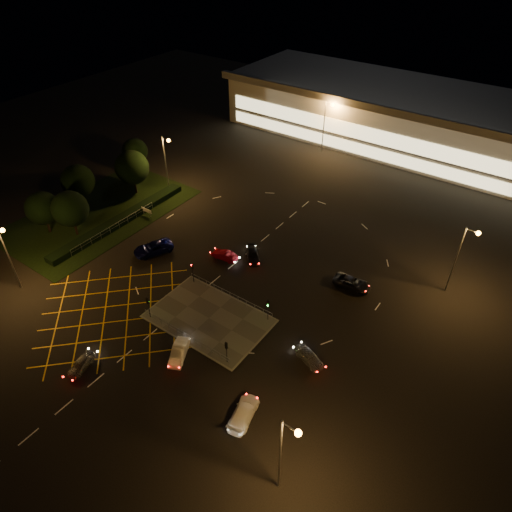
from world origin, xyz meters
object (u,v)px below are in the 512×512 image
Objects in this scene: car_circ_red at (225,255)px; car_east_grey at (352,283)px; car_left_blue at (153,248)px; car_approach_white at (244,413)px; signal_nw at (192,269)px; signal_se at (226,348)px; car_near_silver at (81,364)px; car_far_dkgrey at (253,255)px; car_right_silver at (309,357)px; signal_sw at (148,303)px; signal_ne at (268,306)px; car_queue_white at (179,352)px.

car_circ_red is 18.18m from car_east_grey.
car_left_blue reaches higher than car_approach_white.
car_circ_red is (0.18, 6.43, -1.73)m from signal_nw.
car_approach_white is (5.51, -4.36, -1.67)m from signal_se.
car_near_silver is at bearing -41.16° from car_left_blue.
car_far_dkgrey is 0.87× the size of car_approach_white.
car_right_silver reaches higher than car_circ_red.
signal_sw is 0.55× the size of car_left_blue.
car_approach_white is (14.11, -21.16, 0.09)m from car_far_dkgrey.
signal_nw reaches higher than car_right_silver.
signal_ne is 0.75× the size of car_far_dkgrey.
car_left_blue reaches higher than car_queue_white.
signal_sw is 13.39m from car_left_blue.
car_right_silver is at bearing -78.15° from car_far_dkgrey.
signal_nw is 6.66m from car_circ_red.
car_near_silver is at bearing 86.76° from signal_sw.
car_approach_white is (-1.72, -9.84, 0.03)m from car_right_silver.
signal_ne is 13.57m from car_circ_red.
car_near_silver is (-12.55, -9.81, -1.75)m from signal_se.
car_right_silver is (28.43, -4.14, -0.12)m from car_left_blue.
car_approach_white is (-0.14, -23.79, 0.00)m from car_east_grey.
signal_sw is 0.88× the size of car_near_silver.
signal_nw is 0.81× the size of car_right_silver.
signal_ne is 21.85m from car_near_silver.
car_right_silver is at bearing 59.81° from car_circ_red.
car_far_dkgrey is (3.41, 8.81, -1.76)m from signal_nw.
signal_nw is at bearing 14.84° from car_left_blue.
car_far_dkgrey is 14.49m from car_east_grey.
signal_ne is at bearing 0.00° from signal_nw.
signal_ne is at bearing 37.52° from car_queue_white.
car_queue_white is 10.63m from car_approach_white.
signal_nw is at bearing 118.78° from car_east_grey.
signal_sw is at bearing 0.00° from signal_se.
signal_sw is at bearing -146.35° from signal_ne.
signal_se is 1.00× the size of signal_nw.
car_far_dkgrey is (-3.66, 19.21, -0.08)m from car_queue_white.
car_queue_white is at bearing -121.79° from car_far_dkgrey.
signal_nw is 0.75× the size of car_far_dkgrey.
signal_se is 1.00× the size of signal_ne.
car_queue_white is 18.18m from car_circ_red.
car_queue_white is 1.00× the size of car_far_dkgrey.
car_east_grey is 1.04× the size of car_approach_white.
car_east_grey is (17.65, 19.42, -1.67)m from signal_sw.
car_left_blue is 1.46× the size of car_circ_red.
signal_sw is 20.07m from car_right_silver.
car_queue_white is (7.06, -10.39, -1.67)m from signal_nw.
car_approach_white reaches higher than car_queue_white.
signal_ne reaches higher than car_approach_white.
signal_sw is 0.65× the size of car_approach_white.
car_circ_red is 0.80× the size of car_approach_white.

